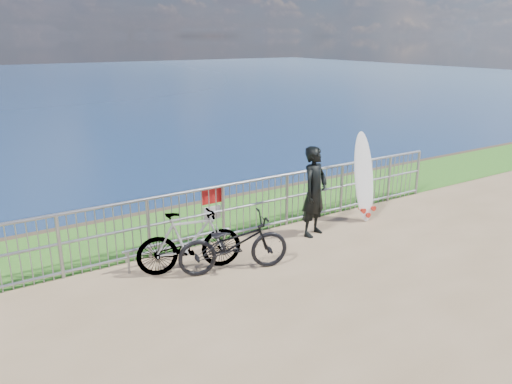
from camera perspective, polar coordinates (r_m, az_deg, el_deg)
grass_strip at (r=10.90m, az=-4.20°, el=-2.97°), size 120.00×120.00×0.00m
railing at (r=9.81m, az=-1.16°, el=-1.73°), size 10.06×0.10×1.13m
surfer at (r=9.79m, az=6.71°, el=0.05°), size 0.76×0.63×1.79m
surfboard at (r=10.81m, az=12.25°, el=1.35°), size 0.53×0.47×1.91m
bicycle_near at (r=8.35m, az=-2.58°, el=-5.94°), size 1.97×1.13×0.98m
bicycle_far at (r=8.40m, az=-7.61°, el=-5.61°), size 1.84×0.90×1.06m
bike_rack at (r=8.86m, az=-8.86°, el=-5.71°), size 2.02×0.05×0.42m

